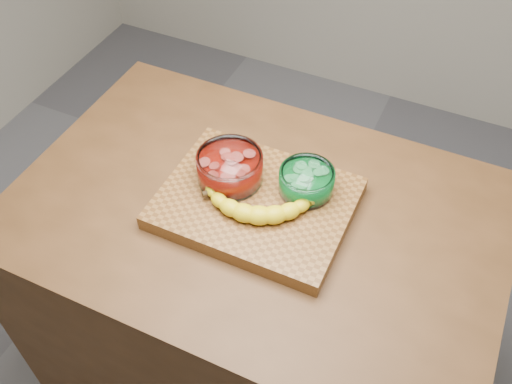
% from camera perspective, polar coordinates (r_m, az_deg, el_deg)
% --- Properties ---
extents(ground, '(3.50, 3.50, 0.00)m').
position_cam_1_polar(ground, '(2.16, -0.00, -17.43)').
color(ground, '#5B5B60').
rests_on(ground, ground).
extents(counter, '(1.20, 0.80, 0.90)m').
position_cam_1_polar(counter, '(1.76, -0.00, -11.25)').
color(counter, '#4F3017').
rests_on(counter, ground).
extents(cutting_board, '(0.45, 0.35, 0.04)m').
position_cam_1_polar(cutting_board, '(1.38, -0.00, -1.12)').
color(cutting_board, brown).
rests_on(cutting_board, counter).
extents(bowl_red, '(0.16, 0.16, 0.07)m').
position_cam_1_polar(bowl_red, '(1.38, -2.63, 2.41)').
color(bowl_red, white).
rests_on(bowl_red, cutting_board).
extents(bowl_green, '(0.13, 0.13, 0.06)m').
position_cam_1_polar(bowl_green, '(1.36, 5.07, 1.08)').
color(bowl_green, white).
rests_on(bowl_green, cutting_board).
extents(banana, '(0.29, 0.18, 0.04)m').
position_cam_1_polar(banana, '(1.33, 0.25, -0.63)').
color(banana, yellow).
rests_on(banana, cutting_board).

